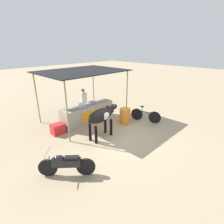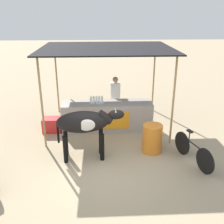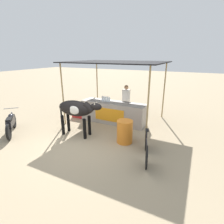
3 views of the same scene
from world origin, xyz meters
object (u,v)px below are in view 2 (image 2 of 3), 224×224
object	(u,v)px
vendor_behind_counter	(115,98)
cooler_box	(52,125)
stall_counter	(107,116)
cow	(85,124)
bicycle_leaning	(193,151)
water_barrel	(152,138)

from	to	relation	value
vendor_behind_counter	cooler_box	xyz separation A→B (m)	(-2.19, -0.85, -0.61)
stall_counter	cow	world-z (taller)	cow
cooler_box	bicycle_leaning	distance (m)	4.60
vendor_behind_counter	bicycle_leaning	xyz separation A→B (m)	(1.89, -2.98, -0.50)
vendor_behind_counter	cow	distance (m)	2.77
cooler_box	bicycle_leaning	world-z (taller)	bicycle_leaning
bicycle_leaning	vendor_behind_counter	bearing A→B (deg)	122.36
stall_counter	water_barrel	xyz separation A→B (m)	(1.24, -1.58, -0.07)
vendor_behind_counter	cooler_box	bearing A→B (deg)	-158.76
stall_counter	vendor_behind_counter	size ratio (longest dim) A/B	1.82
cow	bicycle_leaning	bearing A→B (deg)	-7.79
vendor_behind_counter	water_barrel	xyz separation A→B (m)	(0.92, -2.34, -0.44)
stall_counter	bicycle_leaning	world-z (taller)	stall_counter
water_barrel	bicycle_leaning	xyz separation A→B (m)	(0.97, -0.64, -0.06)
stall_counter	bicycle_leaning	distance (m)	3.14
cow	stall_counter	bearing A→B (deg)	70.87
water_barrel	cooler_box	bearing A→B (deg)	154.42
stall_counter	cooler_box	bearing A→B (deg)	-177.02
water_barrel	vendor_behind_counter	bearing A→B (deg)	111.49
stall_counter	cow	bearing A→B (deg)	-109.13
water_barrel	cow	xyz separation A→B (m)	(-1.88, -0.26, 0.62)
stall_counter	bicycle_leaning	xyz separation A→B (m)	(2.21, -2.23, -0.13)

